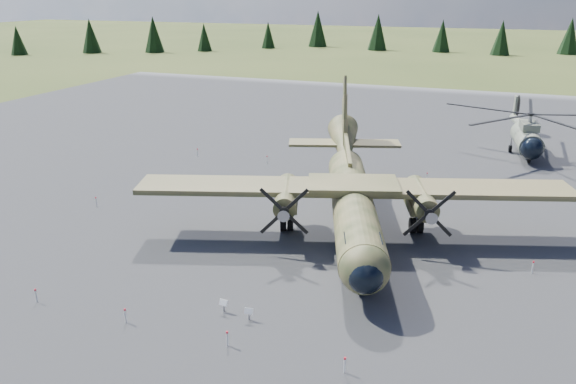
% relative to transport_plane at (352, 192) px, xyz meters
% --- Properties ---
extents(ground, '(500.00, 500.00, 0.00)m').
position_rel_transport_plane_xyz_m(ground, '(-4.08, -2.94, -2.89)').
color(ground, brown).
rests_on(ground, ground).
extents(apron, '(120.00, 120.00, 0.04)m').
position_rel_transport_plane_xyz_m(apron, '(-4.08, 7.06, -2.89)').
color(apron, slate).
rests_on(apron, ground).
extents(transport_plane, '(30.02, 26.75, 10.07)m').
position_rel_transport_plane_xyz_m(transport_plane, '(0.00, 0.00, 0.00)').
color(transport_plane, '#3C4324').
rests_on(transport_plane, ground).
extents(helicopter_near, '(20.46, 22.79, 4.70)m').
position_rel_transport_plane_xyz_m(helicopter_near, '(12.62, 25.48, 0.44)').
color(helicopter_near, gray).
rests_on(helicopter_near, ground).
extents(info_placard_left, '(0.50, 0.26, 0.75)m').
position_rel_transport_plane_xyz_m(info_placard_left, '(-3.67, -13.65, -2.39)').
color(info_placard_left, gray).
rests_on(info_placard_left, ground).
extents(info_placard_right, '(0.48, 0.24, 0.73)m').
position_rel_transport_plane_xyz_m(info_placard_right, '(-2.03, -13.94, -2.41)').
color(info_placard_right, gray).
rests_on(info_placard_right, ground).
extents(barrier_fence, '(33.12, 29.62, 0.85)m').
position_rel_transport_plane_xyz_m(barrier_fence, '(-4.54, -3.01, -2.38)').
color(barrier_fence, white).
rests_on(barrier_fence, ground).
extents(treeline, '(297.57, 292.28, 10.95)m').
position_rel_transport_plane_xyz_m(treeline, '(-7.38, -8.43, 1.88)').
color(treeline, black).
rests_on(treeline, ground).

